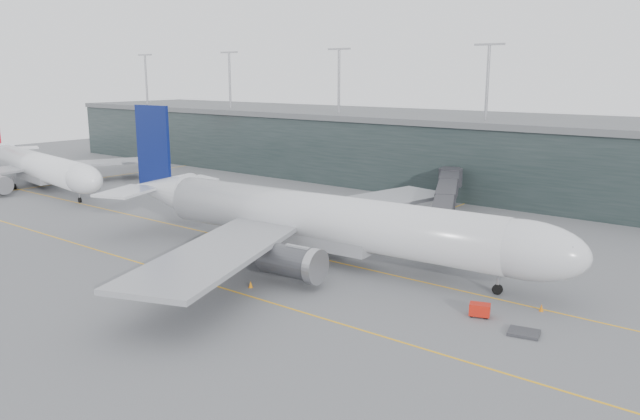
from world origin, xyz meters
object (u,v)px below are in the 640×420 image
Objects in this scene: second_aircraft at (38,167)px; gse_cart at (480,310)px; main_aircraft at (320,220)px; jet_bridge at (464,195)px.

second_aircraft is 25.75× the size of gse_cart.
main_aircraft is 79.06m from second_aircraft.
main_aircraft is 28.46m from jet_bridge.
jet_bridge is 19.39× the size of gse_cart.
main_aircraft is at bearing 148.60° from gse_cart.
second_aircraft is (-78.96, 3.89, -0.69)m from main_aircraft.
jet_bridge is at bearing 71.54° from main_aircraft.
main_aircraft is at bearing -128.85° from jet_bridge.
jet_bridge is at bearing 23.87° from second_aircraft.
jet_bridge reaches higher than gse_cart.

